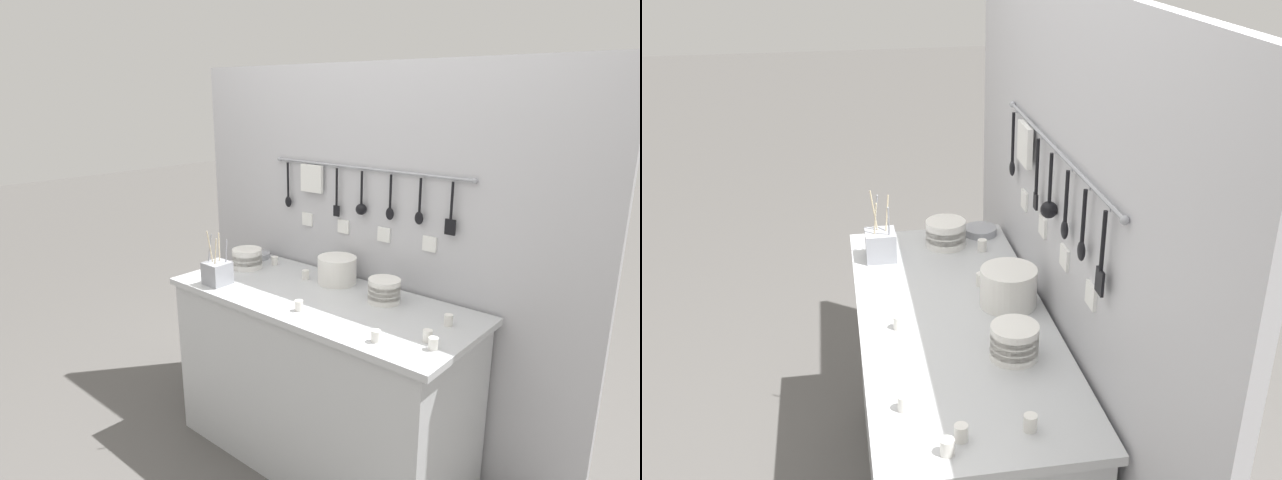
{
  "view_description": "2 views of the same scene",
  "coord_description": "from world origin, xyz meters",
  "views": [
    {
      "loc": [
        1.53,
        -1.78,
        1.8
      ],
      "look_at": [
        -0.0,
        0.0,
        1.14
      ],
      "focal_mm": 30.0,
      "sensor_mm": 36.0,
      "label": 1
    },
    {
      "loc": [
        2.14,
        -0.35,
        2.13
      ],
      "look_at": [
        -0.03,
        0.03,
        1.14
      ],
      "focal_mm": 42.0,
      "sensor_mm": 36.0,
      "label": 2
    }
  ],
  "objects": [
    {
      "name": "plate_stack",
      "position": [
        -0.06,
        0.2,
        0.93
      ],
      "size": [
        0.2,
        0.2,
        0.13
      ],
      "color": "silver",
      "rests_on": "counter"
    },
    {
      "name": "cup_back_right",
      "position": [
        -0.22,
        0.13,
        0.89
      ],
      "size": [
        0.04,
        0.04,
        0.05
      ],
      "color": "silver",
      "rests_on": "counter"
    },
    {
      "name": "steel_mixing_bowl",
      "position": [
        -0.66,
        0.22,
        0.88
      ],
      "size": [
        0.14,
        0.14,
        0.03
      ],
      "color": "#93969E",
      "rests_on": "counter"
    },
    {
      "name": "counter",
      "position": [
        0.0,
        0.0,
        0.43
      ],
      "size": [
        1.51,
        0.64,
        0.87
      ],
      "color": "#B7BABC",
      "rests_on": "ground"
    },
    {
      "name": "cutlery_caddy",
      "position": [
        -0.5,
        -0.21,
        0.93
      ],
      "size": [
        0.12,
        0.12,
        0.27
      ],
      "color": "#93969E",
      "rests_on": "counter"
    },
    {
      "name": "cup_edge_far",
      "position": [
        0.04,
        -0.19,
        0.89
      ],
      "size": [
        0.04,
        0.04,
        0.05
      ],
      "color": "silver",
      "rests_on": "counter"
    },
    {
      "name": "cup_by_caddy",
      "position": [
        0.61,
        0.1,
        0.89
      ],
      "size": [
        0.04,
        0.04,
        0.05
      ],
      "color": "silver",
      "rests_on": "counter"
    },
    {
      "name": "cup_back_left",
      "position": [
        -0.5,
        0.2,
        0.89
      ],
      "size": [
        0.04,
        0.04,
        0.05
      ],
      "color": "silver",
      "rests_on": "counter"
    },
    {
      "name": "cup_centre",
      "position": [
        0.67,
        -0.13,
        0.89
      ],
      "size": [
        0.04,
        0.04,
        0.05
      ],
      "color": "silver",
      "rests_on": "counter"
    },
    {
      "name": "bowl_stack_tall_left",
      "position": [
        -0.58,
        0.06,
        0.92
      ],
      "size": [
        0.16,
        0.16,
        0.11
      ],
      "color": "silver",
      "rests_on": "counter"
    },
    {
      "name": "ground_plane",
      "position": [
        0.0,
        0.0,
        0.0
      ],
      "size": [
        20.0,
        20.0,
        0.0
      ],
      "primitive_type": "plane",
      "color": "#514F4C"
    },
    {
      "name": "bowl_stack_back_corner",
      "position": [
        0.26,
        0.14,
        0.92
      ],
      "size": [
        0.15,
        0.15,
        0.11
      ],
      "color": "silver",
      "rests_on": "counter"
    },
    {
      "name": "cup_beside_plates",
      "position": [
        0.62,
        -0.09,
        0.89
      ],
      "size": [
        0.04,
        0.04,
        0.05
      ],
      "color": "silver",
      "rests_on": "counter"
    },
    {
      "name": "cup_edge_near",
      "position": [
        0.47,
        -0.22,
        0.89
      ],
      "size": [
        0.04,
        0.04,
        0.05
      ],
      "color": "silver",
      "rests_on": "counter"
    },
    {
      "name": "back_wall",
      "position": [
        -0.0,
        0.35,
        0.97
      ],
      "size": [
        2.31,
        0.09,
        1.93
      ],
      "color": "#B2B2B7",
      "rests_on": "ground"
    }
  ]
}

